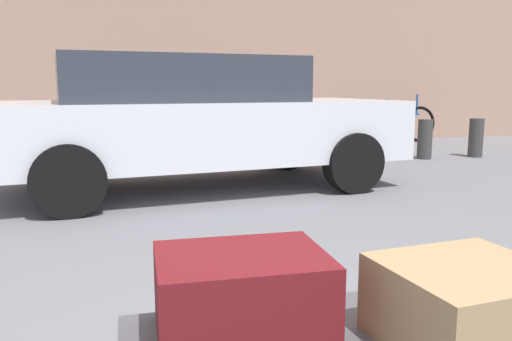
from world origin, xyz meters
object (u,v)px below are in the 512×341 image
parked_car (195,119)px  bollard_kerb_far (476,138)px  bollard_kerb_mid (425,139)px  suitcase_maroon_rear_left (242,295)px  bicycle_leaning (396,124)px  suitcase_tan_stacked_top (467,306)px  bollard_kerb_near (335,142)px

parked_car → bollard_kerb_far: parked_car is taller
bollard_kerb_far → bollard_kerb_mid: bearing=180.0°
suitcase_maroon_rear_left → parked_car: (0.40, 4.14, 0.29)m
bicycle_leaning → bollard_kerb_far: size_ratio=2.88×
suitcase_maroon_rear_left → suitcase_tan_stacked_top: size_ratio=1.09×
bicycle_leaning → bollard_kerb_near: bearing=-134.9°
suitcase_maroon_rear_left → bicycle_leaning: size_ratio=0.30×
suitcase_maroon_rear_left → bollard_kerb_far: size_ratio=0.85×
parked_car → bicycle_leaning: 5.87m
bollard_kerb_near → bollard_kerb_far: bearing=0.0°
suitcase_tan_stacked_top → bicycle_leaning: bearing=56.0°
suitcase_maroon_rear_left → suitcase_tan_stacked_top: (0.64, -0.22, -0.01)m
suitcase_tan_stacked_top → bollard_kerb_far: size_ratio=0.78×
bollard_kerb_far → suitcase_maroon_rear_left: bearing=-132.0°
parked_car → bicycle_leaning: bearing=39.6°
bicycle_leaning → bollard_kerb_mid: (-0.76, -2.26, -0.07)m
bicycle_leaning → suitcase_maroon_rear_left: bearing=-122.0°
bollard_kerb_far → bollard_kerb_near: bearing=180.0°
suitcase_maroon_rear_left → bollard_kerb_near: 6.21m
suitcase_tan_stacked_top → bicycle_leaning: 9.15m
suitcase_tan_stacked_top → bicycle_leaning: size_ratio=0.27×
parked_car → bollard_kerb_far: bearing=17.5°
bollard_kerb_mid → bicycle_leaning: bearing=71.3°
suitcase_tan_stacked_top → suitcase_maroon_rear_left: bearing=154.6°
suitcase_maroon_rear_left → bollard_kerb_mid: (4.15, 5.61, -0.17)m
bollard_kerb_mid → suitcase_tan_stacked_top: bearing=-121.0°
bicycle_leaning → bollard_kerb_near: size_ratio=2.88×
suitcase_maroon_rear_left → parked_car: size_ratio=0.12×
bollard_kerb_near → suitcase_tan_stacked_top: bearing=-109.0°
suitcase_maroon_rear_left → bollard_kerb_near: bollard_kerb_near is taller
suitcase_maroon_rear_left → bollard_kerb_near: bearing=65.6°
bollard_kerb_near → suitcase_maroon_rear_left: bearing=-115.3°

